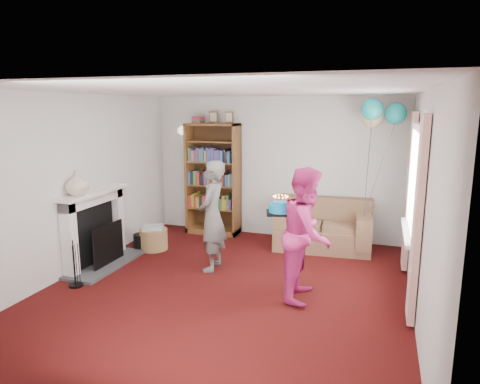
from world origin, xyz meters
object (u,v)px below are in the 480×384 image
(sofa, at_px, (323,229))
(person_striped, at_px, (212,216))
(person_magenta, at_px, (307,234))
(birthday_cake, at_px, (280,208))
(bookcase, at_px, (214,180))

(sofa, xyz_separation_m, person_striped, (-1.37, -1.49, 0.48))
(person_striped, xyz_separation_m, person_magenta, (1.43, -0.50, 0.02))
(birthday_cake, bearing_deg, person_magenta, -4.18)
(birthday_cake, bearing_deg, sofa, 82.00)
(bookcase, distance_m, person_magenta, 3.07)
(sofa, distance_m, person_magenta, 2.06)
(bookcase, height_order, person_magenta, bookcase)
(bookcase, distance_m, sofa, 2.17)
(bookcase, relative_size, person_striped, 1.41)
(person_magenta, height_order, birthday_cake, person_magenta)
(person_striped, bearing_deg, sofa, 134.11)
(sofa, bearing_deg, bookcase, 168.84)
(birthday_cake, bearing_deg, bookcase, 128.72)
(person_striped, bearing_deg, birthday_cake, 63.26)
(bookcase, height_order, sofa, bookcase)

